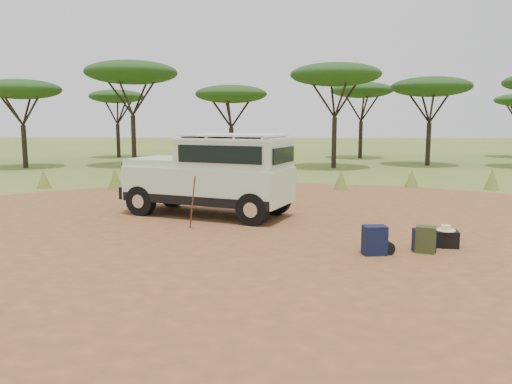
{
  "coord_description": "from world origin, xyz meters",
  "views": [
    {
      "loc": [
        -0.06,
        -11.32,
        2.71
      ],
      "look_at": [
        -0.26,
        0.69,
        1.0
      ],
      "focal_mm": 35.0,
      "sensor_mm": 36.0,
      "label": 1
    }
  ],
  "objects_px": {
    "backpack_navy": "(374,240)",
    "duffel_navy": "(424,240)",
    "backpack_black": "(374,240)",
    "backpack_olive": "(426,240)",
    "safari_vehicle": "(213,176)",
    "hard_case": "(445,239)",
    "walking_staff": "(192,203)"
  },
  "relations": [
    {
      "from": "backpack_black",
      "to": "hard_case",
      "type": "height_order",
      "value": "backpack_black"
    },
    {
      "from": "duffel_navy",
      "to": "hard_case",
      "type": "bearing_deg",
      "value": 34.93
    },
    {
      "from": "walking_staff",
      "to": "duffel_navy",
      "type": "relative_size",
      "value": 2.99
    },
    {
      "from": "backpack_black",
      "to": "backpack_olive",
      "type": "height_order",
      "value": "backpack_olive"
    },
    {
      "from": "backpack_black",
      "to": "duffel_navy",
      "type": "xyz_separation_m",
      "value": [
        1.04,
        -0.03,
        0.01
      ]
    },
    {
      "from": "safari_vehicle",
      "to": "backpack_olive",
      "type": "height_order",
      "value": "safari_vehicle"
    },
    {
      "from": "walking_staff",
      "to": "backpack_navy",
      "type": "relative_size",
      "value": 2.39
    },
    {
      "from": "backpack_olive",
      "to": "duffel_navy",
      "type": "relative_size",
      "value": 1.16
    },
    {
      "from": "safari_vehicle",
      "to": "duffel_navy",
      "type": "height_order",
      "value": "safari_vehicle"
    },
    {
      "from": "safari_vehicle",
      "to": "walking_staff",
      "type": "bearing_deg",
      "value": -77.43
    },
    {
      "from": "walking_staff",
      "to": "duffel_navy",
      "type": "height_order",
      "value": "walking_staff"
    },
    {
      "from": "walking_staff",
      "to": "hard_case",
      "type": "xyz_separation_m",
      "value": [
        5.72,
        -1.67,
        -0.51
      ]
    },
    {
      "from": "backpack_navy",
      "to": "backpack_olive",
      "type": "relative_size",
      "value": 1.08
    },
    {
      "from": "backpack_olive",
      "to": "hard_case",
      "type": "distance_m",
      "value": 0.75
    },
    {
      "from": "backpack_olive",
      "to": "duffel_navy",
      "type": "distance_m",
      "value": 0.09
    },
    {
      "from": "backpack_navy",
      "to": "duffel_navy",
      "type": "xyz_separation_m",
      "value": [
        1.09,
        0.26,
        -0.06
      ]
    },
    {
      "from": "duffel_navy",
      "to": "backpack_navy",
      "type": "bearing_deg",
      "value": -165.14
    },
    {
      "from": "backpack_olive",
      "to": "duffel_navy",
      "type": "xyz_separation_m",
      "value": [
        -0.0,
        0.08,
        -0.04
      ]
    },
    {
      "from": "safari_vehicle",
      "to": "hard_case",
      "type": "distance_m",
      "value": 6.53
    },
    {
      "from": "backpack_navy",
      "to": "backpack_olive",
      "type": "distance_m",
      "value": 1.11
    },
    {
      "from": "backpack_navy",
      "to": "backpack_olive",
      "type": "height_order",
      "value": "backpack_navy"
    },
    {
      "from": "duffel_navy",
      "to": "backpack_olive",
      "type": "bearing_deg",
      "value": -85.73
    },
    {
      "from": "walking_staff",
      "to": "backpack_olive",
      "type": "distance_m",
      "value": 5.58
    },
    {
      "from": "backpack_black",
      "to": "hard_case",
      "type": "relative_size",
      "value": 0.9
    },
    {
      "from": "walking_staff",
      "to": "backpack_navy",
      "type": "distance_m",
      "value": 4.68
    },
    {
      "from": "safari_vehicle",
      "to": "backpack_navy",
      "type": "relative_size",
      "value": 8.53
    },
    {
      "from": "backpack_navy",
      "to": "backpack_black",
      "type": "bearing_deg",
      "value": 75.23
    },
    {
      "from": "backpack_olive",
      "to": "backpack_black",
      "type": "bearing_deg",
      "value": -166.51
    },
    {
      "from": "backpack_navy",
      "to": "duffel_navy",
      "type": "relative_size",
      "value": 1.25
    },
    {
      "from": "backpack_olive",
      "to": "safari_vehicle",
      "type": "bearing_deg",
      "value": 159.71
    },
    {
      "from": "walking_staff",
      "to": "backpack_olive",
      "type": "xyz_separation_m",
      "value": [
        5.14,
        -2.14,
        -0.41
      ]
    },
    {
      "from": "backpack_navy",
      "to": "safari_vehicle",
      "type": "bearing_deg",
      "value": 125.76
    }
  ]
}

